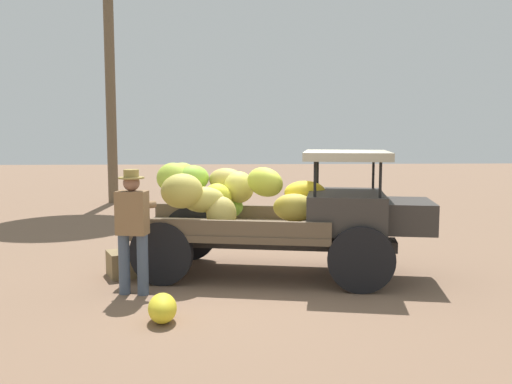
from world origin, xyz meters
The scene contains 5 objects.
ground_plane centered at (0.00, 0.00, 0.00)m, with size 60.00×60.00×0.00m, color #7C5E49.
truck centered at (0.11, 0.25, 0.99)m, with size 4.63×2.43×1.90m.
farmer centered at (-1.96, -0.69, 0.96)m, with size 0.52×0.49×1.69m.
wooden_crate centered at (-2.25, 0.28, 0.19)m, with size 0.50×0.52×0.38m, color olive.
loose_banana_bunch centered at (-1.45, -1.81, 0.16)m, with size 0.51×0.33×0.33m, color yellow.
Camera 1 is at (-0.68, -7.92, 2.16)m, focal length 38.20 mm.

